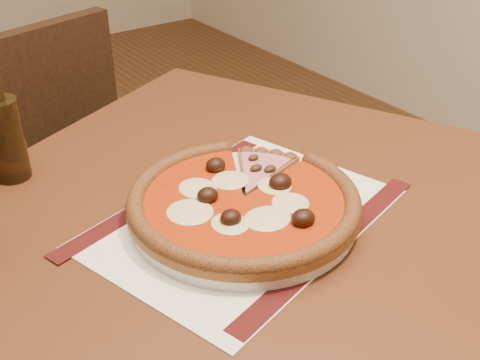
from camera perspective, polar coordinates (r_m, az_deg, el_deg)
name	(u,v)px	position (r m, az deg, el deg)	size (l,w,h in m)	color
table	(248,260)	(0.91, 0.74, -7.63)	(1.06, 1.06, 0.75)	#582915
chair_far	(25,176)	(1.51, -19.72, 0.38)	(0.51, 0.51, 0.86)	black
placemat	(244,218)	(0.82, 0.35, -3.62)	(0.40, 0.29, 0.00)	white
plate	(244,212)	(0.82, 0.36, -3.04)	(0.30, 0.30, 0.02)	white
pizza	(244,200)	(0.80, 0.35, -1.89)	(0.31, 0.31, 0.04)	#9B5A25
ham_slice	(258,166)	(0.89, 1.74, 1.30)	(0.13, 0.12, 0.02)	#9B5A25
bottle	(5,135)	(0.95, -21.41, 4.01)	(0.05, 0.05, 0.18)	#321F0C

